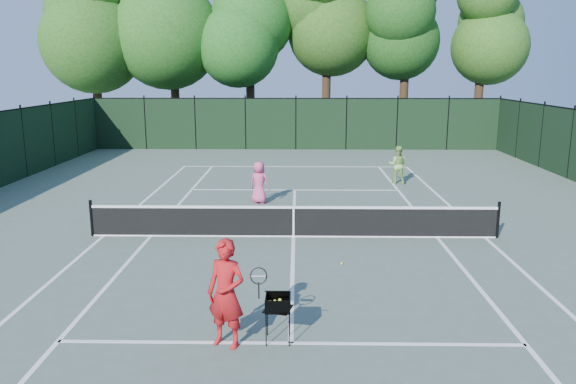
{
  "coord_description": "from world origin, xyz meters",
  "views": [
    {
      "loc": [
        0.11,
        -15.45,
        4.7
      ],
      "look_at": [
        -0.17,
        1.0,
        1.1
      ],
      "focal_mm": 35.0,
      "sensor_mm": 36.0,
      "label": 1
    }
  ],
  "objects_px": {
    "player_green": "(398,165)",
    "loose_ball_midcourt": "(342,263)",
    "player_pink": "(259,182)",
    "ball_hopper": "(278,303)",
    "coach": "(226,293)"
  },
  "relations": [
    {
      "from": "player_pink",
      "to": "player_green",
      "type": "height_order",
      "value": "player_green"
    },
    {
      "from": "ball_hopper",
      "to": "player_pink",
      "type": "bearing_deg",
      "value": 110.28
    },
    {
      "from": "player_pink",
      "to": "coach",
      "type": "bearing_deg",
      "value": 113.63
    },
    {
      "from": "ball_hopper",
      "to": "loose_ball_midcourt",
      "type": "relative_size",
      "value": 12.42
    },
    {
      "from": "player_pink",
      "to": "loose_ball_midcourt",
      "type": "bearing_deg",
      "value": 133.63
    },
    {
      "from": "player_pink",
      "to": "player_green",
      "type": "distance_m",
      "value": 6.68
    },
    {
      "from": "player_pink",
      "to": "player_green",
      "type": "xyz_separation_m",
      "value": [
        5.57,
        3.69,
        0.04
      ]
    },
    {
      "from": "player_green",
      "to": "loose_ball_midcourt",
      "type": "relative_size",
      "value": 23.25
    },
    {
      "from": "player_green",
      "to": "loose_ball_midcourt",
      "type": "height_order",
      "value": "player_green"
    },
    {
      "from": "player_pink",
      "to": "player_green",
      "type": "bearing_deg",
      "value": -123.67
    },
    {
      "from": "player_green",
      "to": "loose_ball_midcourt",
      "type": "bearing_deg",
      "value": 85.76
    },
    {
      "from": "coach",
      "to": "ball_hopper",
      "type": "distance_m",
      "value": 0.93
    },
    {
      "from": "loose_ball_midcourt",
      "to": "player_pink",
      "type": "bearing_deg",
      "value": 110.82
    },
    {
      "from": "player_pink",
      "to": "ball_hopper",
      "type": "distance_m",
      "value": 10.52
    },
    {
      "from": "player_pink",
      "to": "loose_ball_midcourt",
      "type": "xyz_separation_m",
      "value": [
        2.47,
        -6.48,
        -0.72
      ]
    }
  ]
}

